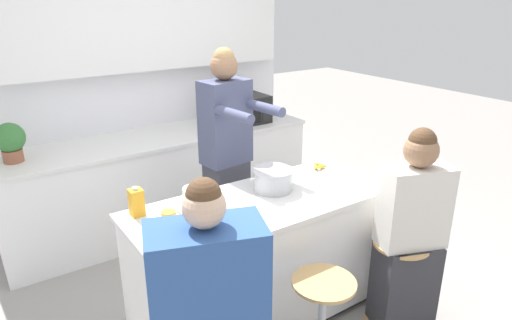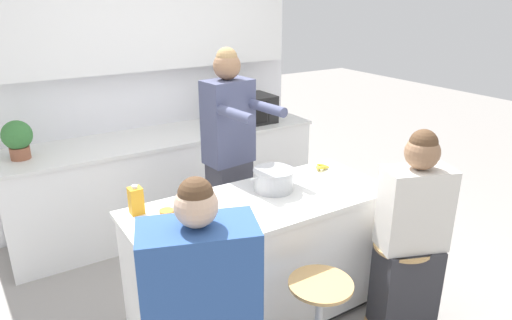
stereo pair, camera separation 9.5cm
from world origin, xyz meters
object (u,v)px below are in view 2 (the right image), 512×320
(juice_carton, at_px, (136,200))
(kitchen_island, at_px, (262,260))
(person_cooking, at_px, (230,165))
(fruit_bowl, at_px, (189,230))
(bar_stool_rightmost, at_px, (398,285))
(person_seated_near, at_px, (410,245))
(cooking_pot, at_px, (274,180))
(potted_plant, at_px, (17,138))
(banana_bunch, at_px, (321,167))
(coffee_cup_far, at_px, (167,217))
(coffee_cup_near, at_px, (237,218))
(microwave, at_px, (247,109))

(juice_carton, bearing_deg, kitchen_island, -19.03)
(person_cooking, distance_m, fruit_bowl, 1.05)
(bar_stool_rightmost, height_order, person_seated_near, person_seated_near)
(bar_stool_rightmost, xyz_separation_m, cooking_pot, (-0.53, 0.66, 0.62))
(kitchen_island, relative_size, potted_plant, 5.60)
(juice_carton, bearing_deg, person_seated_near, -30.42)
(person_seated_near, relative_size, juice_carton, 7.76)
(cooking_pot, height_order, fruit_bowl, cooking_pot)
(person_seated_near, bearing_deg, banana_bunch, 115.24)
(potted_plant, bearing_deg, banana_bunch, -37.30)
(juice_carton, height_order, potted_plant, potted_plant)
(person_seated_near, bearing_deg, coffee_cup_far, 176.23)
(potted_plant, bearing_deg, person_cooking, -36.72)
(coffee_cup_far, distance_m, banana_bunch, 1.29)
(cooking_pot, height_order, juice_carton, juice_carton)
(kitchen_island, distance_m, coffee_cup_near, 0.59)
(bar_stool_rightmost, distance_m, microwave, 2.26)
(coffee_cup_near, bearing_deg, person_seated_near, -22.02)
(cooking_pot, distance_m, microwave, 1.63)
(bar_stool_rightmost, relative_size, juice_carton, 3.51)
(person_cooking, bearing_deg, fruit_bowl, -138.01)
(kitchen_island, bearing_deg, person_seated_near, -39.75)
(coffee_cup_far, bearing_deg, cooking_pot, 4.99)
(person_cooking, relative_size, potted_plant, 5.75)
(person_cooking, distance_m, banana_bunch, 0.69)
(cooking_pot, relative_size, juice_carton, 2.00)
(coffee_cup_far, relative_size, banana_bunch, 0.83)
(juice_carton, distance_m, microwave, 2.06)
(bar_stool_rightmost, relative_size, microwave, 1.20)
(bar_stool_rightmost, relative_size, potted_plant, 2.05)
(person_seated_near, relative_size, coffee_cup_near, 12.18)
(banana_bunch, height_order, juice_carton, juice_carton)
(kitchen_island, height_order, coffee_cup_near, coffee_cup_near)
(cooking_pot, bearing_deg, juice_carton, 170.16)
(coffee_cup_near, distance_m, microwave, 2.10)
(kitchen_island, bearing_deg, potted_plant, 126.24)
(juice_carton, bearing_deg, fruit_bowl, -68.56)
(person_seated_near, height_order, juice_carton, person_seated_near)
(person_cooking, xyz_separation_m, juice_carton, (-0.85, -0.39, 0.08))
(person_cooking, height_order, juice_carton, person_cooking)
(fruit_bowl, height_order, coffee_cup_far, coffee_cup_far)
(person_cooking, distance_m, person_seated_near, 1.40)
(person_cooking, bearing_deg, bar_stool_rightmost, -72.12)
(bar_stool_rightmost, distance_m, potted_plant, 2.98)
(kitchen_island, distance_m, cooking_pot, 0.54)
(juice_carton, bearing_deg, coffee_cup_near, -45.30)
(bar_stool_rightmost, bearing_deg, potted_plant, 130.60)
(kitchen_island, bearing_deg, microwave, 61.83)
(coffee_cup_far, bearing_deg, coffee_cup_near, -33.57)
(person_cooking, distance_m, microwave, 1.19)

